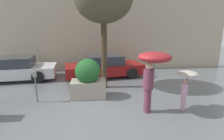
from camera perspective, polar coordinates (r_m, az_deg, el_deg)
ground_plane at (r=6.05m, az=-3.98°, el=-13.38°), size 40.00×40.00×0.00m
building_facade at (r=11.91m, az=-5.41°, el=14.59°), size 18.00×0.30×6.00m
planter_box at (r=7.07m, az=-7.83°, el=-2.91°), size 1.38×1.02×1.58m
person_adult at (r=5.61m, az=13.19°, el=1.56°), size 1.04×1.04×2.02m
person_child at (r=6.34m, az=23.25°, el=-2.89°), size 0.64×0.64×1.36m
parked_car_near at (r=10.15m, az=-2.55°, el=1.10°), size 4.65×2.58×1.24m
parked_car_far at (r=10.83m, az=-29.05°, el=0.19°), size 4.38×2.40×1.24m
parking_meter at (r=7.05m, az=-23.79°, el=-3.13°), size 0.14×0.14×1.19m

